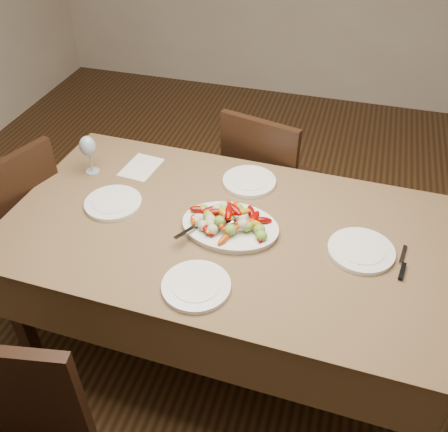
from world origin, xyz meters
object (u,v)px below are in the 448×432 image
chair_left (10,225)px  plate_far (249,182)px  plate_right (361,251)px  chair_far (272,181)px  plate_left (113,203)px  plate_near (196,286)px  dining_table (224,289)px  serving_platter (230,228)px  wine_glass (89,154)px

chair_left → plate_far: size_ratio=3.84×
plate_right → plate_far: 0.63m
chair_far → plate_left: chair_far is taller
plate_near → plate_right: bearing=32.5°
plate_left → plate_far: same height
dining_table → serving_platter: serving_platter is taller
dining_table → chair_left: size_ratio=1.94×
plate_far → wine_glass: wine_glass is taller
chair_far → plate_near: chair_far is taller
chair_left → plate_near: bearing=89.1°
chair_far → serving_platter: chair_far is taller
serving_platter → plate_far: (-0.00, 0.34, -0.00)m
plate_left → plate_near: size_ratio=0.98×
plate_far → dining_table: bearing=-94.2°
dining_table → plate_far: plate_far is taller
dining_table → plate_right: (0.56, 0.01, 0.39)m
plate_far → plate_near: same height
chair_far → wine_glass: (-0.78, -0.56, 0.39)m
dining_table → plate_far: size_ratio=7.43×
chair_left → serving_platter: 1.20m
chair_left → plate_left: size_ratio=3.81×
plate_right → wine_glass: 1.30m
chair_left → plate_far: bearing=122.4°
chair_far → plate_right: 0.96m
dining_table → chair_far: size_ratio=1.94×
dining_table → plate_near: plate_near is taller
chair_far → plate_right: bearing=137.1°
dining_table → wine_glass: size_ratio=8.98×
serving_platter → plate_near: size_ratio=1.54×
plate_far → serving_platter: bearing=-89.4°
plate_left → plate_far: bearing=31.3°
chair_left → plate_near: 1.23m
serving_platter → dining_table: bearing=167.0°
chair_left → plate_right: chair_left is taller
plate_far → plate_right: bearing=-31.7°
plate_far → wine_glass: 0.76m
plate_far → plate_near: (-0.03, -0.69, 0.00)m
plate_right → plate_left: bearing=179.7°
plate_right → plate_far: size_ratio=1.06×
wine_glass → chair_far: bearing=35.7°
plate_right → plate_far: bearing=148.3°
plate_far → plate_near: size_ratio=0.97×
chair_left → plate_far: (1.16, 0.31, 0.29)m
chair_far → plate_far: 0.53m
wine_glass → chair_left: bearing=-155.6°
serving_platter → plate_near: bearing=-95.2°
chair_far → wine_glass: wine_glass is taller
serving_platter → wine_glass: wine_glass is taller
plate_right → wine_glass: bearing=170.7°
chair_left → plate_far: chair_left is taller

